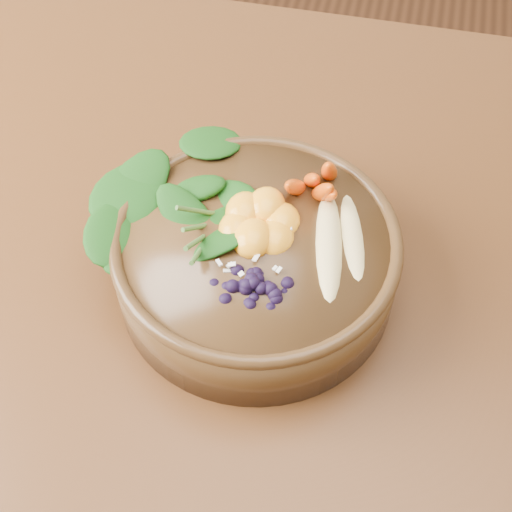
{
  "coord_description": "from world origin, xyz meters",
  "views": [
    {
      "loc": [
        -0.12,
        -0.54,
        1.4
      ],
      "look_at": [
        -0.22,
        -0.09,
        0.8
      ],
      "focal_mm": 50.0,
      "sensor_mm": 36.0,
      "label": 1
    }
  ],
  "objects_px": {
    "stoneware_bowl": "(256,262)",
    "mandarin_cluster": "(260,214)",
    "banana_halves": "(342,231)",
    "kale_heap": "(217,176)",
    "dining_table": "(444,303)",
    "carrot_cluster": "(314,156)",
    "blueberry_pile": "(254,275)"
  },
  "relations": [
    {
      "from": "banana_halves",
      "to": "mandarin_cluster",
      "type": "distance_m",
      "value": 0.09
    },
    {
      "from": "dining_table",
      "to": "banana_halves",
      "type": "distance_m",
      "value": 0.24
    },
    {
      "from": "kale_heap",
      "to": "banana_halves",
      "type": "relative_size",
      "value": 1.13
    },
    {
      "from": "banana_halves",
      "to": "mandarin_cluster",
      "type": "relative_size",
      "value": 1.82
    },
    {
      "from": "banana_halves",
      "to": "blueberry_pile",
      "type": "distance_m",
      "value": 0.11
    },
    {
      "from": "banana_halves",
      "to": "mandarin_cluster",
      "type": "xyz_separation_m",
      "value": [
        -0.09,
        0.0,
        0.0
      ]
    },
    {
      "from": "stoneware_bowl",
      "to": "blueberry_pile",
      "type": "bearing_deg",
      "value": -78.91
    },
    {
      "from": "banana_halves",
      "to": "stoneware_bowl",
      "type": "bearing_deg",
      "value": -177.26
    },
    {
      "from": "stoneware_bowl",
      "to": "carrot_cluster",
      "type": "relative_size",
      "value": 3.62
    },
    {
      "from": "dining_table",
      "to": "kale_heap",
      "type": "height_order",
      "value": "kale_heap"
    },
    {
      "from": "blueberry_pile",
      "to": "banana_halves",
      "type": "bearing_deg",
      "value": 46.71
    },
    {
      "from": "kale_heap",
      "to": "blueberry_pile",
      "type": "relative_size",
      "value": 1.42
    },
    {
      "from": "kale_heap",
      "to": "blueberry_pile",
      "type": "bearing_deg",
      "value": -59.97
    },
    {
      "from": "dining_table",
      "to": "kale_heap",
      "type": "bearing_deg",
      "value": -173.29
    },
    {
      "from": "stoneware_bowl",
      "to": "banana_halves",
      "type": "distance_m",
      "value": 0.1
    },
    {
      "from": "dining_table",
      "to": "stoneware_bowl",
      "type": "relative_size",
      "value": 5.26
    },
    {
      "from": "stoneware_bowl",
      "to": "mandarin_cluster",
      "type": "bearing_deg",
      "value": 91.89
    },
    {
      "from": "dining_table",
      "to": "stoneware_bowl",
      "type": "xyz_separation_m",
      "value": [
        -0.22,
        -0.09,
        0.13
      ]
    },
    {
      "from": "dining_table",
      "to": "stoneware_bowl",
      "type": "height_order",
      "value": "stoneware_bowl"
    },
    {
      "from": "stoneware_bowl",
      "to": "kale_heap",
      "type": "xyz_separation_m",
      "value": [
        -0.06,
        0.06,
        0.06
      ]
    },
    {
      "from": "dining_table",
      "to": "kale_heap",
      "type": "relative_size",
      "value": 8.03
    },
    {
      "from": "kale_heap",
      "to": "mandarin_cluster",
      "type": "relative_size",
      "value": 2.07
    },
    {
      "from": "carrot_cluster",
      "to": "dining_table",
      "type": "bearing_deg",
      "value": -8.35
    },
    {
      "from": "mandarin_cluster",
      "to": "kale_heap",
      "type": "bearing_deg",
      "value": 146.44
    },
    {
      "from": "carrot_cluster",
      "to": "mandarin_cluster",
      "type": "xyz_separation_m",
      "value": [
        -0.04,
        -0.07,
        -0.03
      ]
    },
    {
      "from": "mandarin_cluster",
      "to": "stoneware_bowl",
      "type": "bearing_deg",
      "value": -88.11
    },
    {
      "from": "carrot_cluster",
      "to": "stoneware_bowl",
      "type": "bearing_deg",
      "value": -123.69
    },
    {
      "from": "stoneware_bowl",
      "to": "dining_table",
      "type": "bearing_deg",
      "value": 21.57
    },
    {
      "from": "carrot_cluster",
      "to": "banana_halves",
      "type": "distance_m",
      "value": 0.09
    },
    {
      "from": "carrot_cluster",
      "to": "mandarin_cluster",
      "type": "distance_m",
      "value": 0.09
    },
    {
      "from": "stoneware_bowl",
      "to": "kale_heap",
      "type": "relative_size",
      "value": 1.53
    },
    {
      "from": "kale_heap",
      "to": "carrot_cluster",
      "type": "relative_size",
      "value": 2.38
    }
  ]
}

